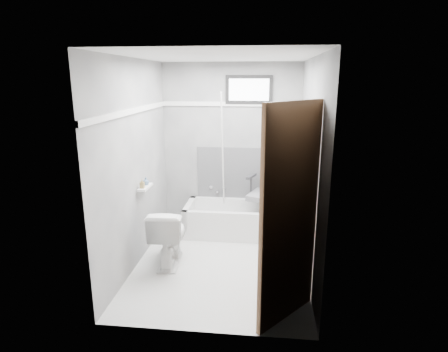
# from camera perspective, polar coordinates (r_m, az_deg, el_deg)

# --- Properties ---
(floor) EXTENTS (2.60, 2.60, 0.00)m
(floor) POSITION_cam_1_polar(r_m,az_deg,el_deg) (4.68, -0.48, -13.05)
(floor) COLOR white
(floor) RESTS_ON ground
(ceiling) EXTENTS (2.60, 2.60, 0.00)m
(ceiling) POSITION_cam_1_polar(r_m,az_deg,el_deg) (4.15, -0.56, 17.78)
(ceiling) COLOR silver
(ceiling) RESTS_ON floor
(wall_back) EXTENTS (2.00, 0.02, 2.40)m
(wall_back) POSITION_cam_1_polar(r_m,az_deg,el_deg) (5.52, 1.09, 4.49)
(wall_back) COLOR slate
(wall_back) RESTS_ON floor
(wall_front) EXTENTS (2.00, 0.02, 2.40)m
(wall_front) POSITION_cam_1_polar(r_m,az_deg,el_deg) (3.02, -3.45, -4.20)
(wall_front) COLOR slate
(wall_front) RESTS_ON floor
(wall_left) EXTENTS (0.02, 2.60, 2.40)m
(wall_left) POSITION_cam_1_polar(r_m,az_deg,el_deg) (4.48, -13.33, 1.71)
(wall_left) COLOR slate
(wall_left) RESTS_ON floor
(wall_right) EXTENTS (0.02, 2.60, 2.40)m
(wall_right) POSITION_cam_1_polar(r_m,az_deg,el_deg) (4.26, 12.98, 1.05)
(wall_right) COLOR slate
(wall_right) RESTS_ON floor
(bathtub) EXTENTS (1.50, 0.70, 0.42)m
(bathtub) POSITION_cam_1_polar(r_m,az_deg,el_deg) (5.42, 2.11, -6.59)
(bathtub) COLOR white
(bathtub) RESTS_ON floor
(office_chair) EXTENTS (0.76, 0.76, 1.03)m
(office_chair) POSITION_cam_1_polar(r_m,az_deg,el_deg) (5.32, 6.75, -2.27)
(office_chair) COLOR slate
(office_chair) RESTS_ON bathtub
(toilet) EXTENTS (0.45, 0.74, 0.70)m
(toilet) POSITION_cam_1_polar(r_m,az_deg,el_deg) (4.58, -8.42, -9.01)
(toilet) COLOR white
(toilet) RESTS_ON floor
(door) EXTENTS (0.78, 0.78, 2.00)m
(door) POSITION_cam_1_polar(r_m,az_deg,el_deg) (3.10, 15.00, -8.09)
(door) COLOR brown
(door) RESTS_ON floor
(window) EXTENTS (0.66, 0.04, 0.40)m
(window) POSITION_cam_1_polar(r_m,az_deg,el_deg) (5.40, 3.82, 12.99)
(window) COLOR black
(window) RESTS_ON wall_back
(backerboard) EXTENTS (1.50, 0.02, 0.78)m
(backerboard) POSITION_cam_1_polar(r_m,az_deg,el_deg) (5.58, 3.62, 0.37)
(backerboard) COLOR #4C4C4F
(backerboard) RESTS_ON wall_back
(trim_back) EXTENTS (2.00, 0.02, 0.06)m
(trim_back) POSITION_cam_1_polar(r_m,az_deg,el_deg) (5.43, 1.11, 10.92)
(trim_back) COLOR white
(trim_back) RESTS_ON wall_back
(trim_left) EXTENTS (0.02, 2.60, 0.06)m
(trim_left) POSITION_cam_1_polar(r_m,az_deg,el_deg) (4.38, -13.64, 9.62)
(trim_left) COLOR white
(trim_left) RESTS_ON wall_left
(pole) EXTENTS (0.02, 0.43, 1.91)m
(pole) POSITION_cam_1_polar(r_m,az_deg,el_deg) (5.32, -0.18, 2.47)
(pole) COLOR silver
(pole) RESTS_ON bathtub
(shelf) EXTENTS (0.10, 0.32, 0.02)m
(shelf) POSITION_cam_1_polar(r_m,az_deg,el_deg) (4.62, -11.89, -1.67)
(shelf) COLOR white
(shelf) RESTS_ON wall_left
(soap_bottle_a) EXTENTS (0.05, 0.05, 0.11)m
(soap_bottle_a) POSITION_cam_1_polar(r_m,az_deg,el_deg) (4.53, -12.37, -1.15)
(soap_bottle_a) COLOR olive
(soap_bottle_a) RESTS_ON shelf
(soap_bottle_b) EXTENTS (0.09, 0.09, 0.10)m
(soap_bottle_b) POSITION_cam_1_polar(r_m,az_deg,el_deg) (4.66, -11.82, -0.75)
(soap_bottle_b) COLOR slate
(soap_bottle_b) RESTS_ON shelf
(faucet) EXTENTS (0.26, 0.10, 0.16)m
(faucet) POSITION_cam_1_polar(r_m,az_deg,el_deg) (5.66, -0.99, -2.01)
(faucet) COLOR silver
(faucet) RESTS_ON wall_back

